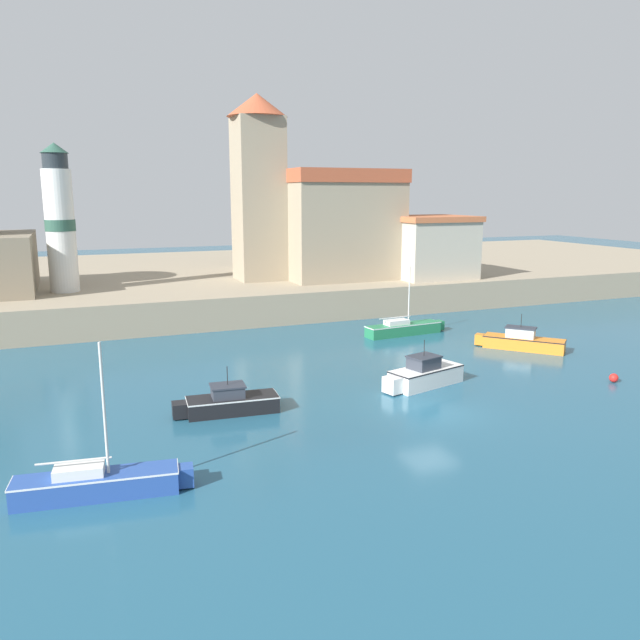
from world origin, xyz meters
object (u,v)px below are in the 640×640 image
sailboat_blue_2 (99,482)px  motorboat_black_4 (229,402)px  church (313,217)px  lighthouse (60,221)px  sailboat_green_1 (404,328)px  motorboat_white_3 (424,374)px  harbor_shed_near_wharf (430,247)px  mooring_buoy (614,378)px  motorboat_orange_0 (521,341)px

sailboat_blue_2 → motorboat_black_4: bearing=46.4°
church → lighthouse: size_ratio=1.41×
sailboat_green_1 → motorboat_white_3: (-5.31, -11.46, 0.14)m
lighthouse → sailboat_green_1: bearing=-31.9°
motorboat_white_3 → harbor_shed_near_wharf: (14.11, 22.33, 4.80)m
sailboat_green_1 → church: church is taller
sailboat_blue_2 → church: bearing=58.3°
church → sailboat_green_1: bearing=-88.9°
church → lighthouse: 23.07m
motorboat_black_4 → harbor_shed_near_wharf: harbor_shed_near_wharf is taller
motorboat_white_3 → harbor_shed_near_wharf: size_ratio=0.71×
motorboat_white_3 → harbor_shed_near_wharf: harbor_shed_near_wharf is taller
mooring_buoy → motorboat_white_3: bearing=161.4°
sailboat_green_1 → motorboat_orange_0: bearing=-53.6°
motorboat_orange_0 → motorboat_black_4: bearing=-167.4°
motorboat_black_4 → mooring_buoy: 21.33m
motorboat_orange_0 → lighthouse: size_ratio=0.44×
motorboat_white_3 → lighthouse: lighthouse is taller
sailboat_green_1 → harbor_shed_near_wharf: (8.81, 10.87, 4.94)m
sailboat_green_1 → motorboat_black_4: sailboat_green_1 is taller
motorboat_white_3 → church: church is taller
sailboat_blue_2 → mooring_buoy: size_ratio=12.32×
motorboat_orange_0 → sailboat_blue_2: size_ratio=0.83×
mooring_buoy → harbor_shed_near_wharf: 26.56m
motorboat_black_4 → harbor_shed_near_wharf: (25.02, 22.55, 4.91)m
motorboat_orange_0 → lighthouse: bearing=142.9°
motorboat_orange_0 → motorboat_white_3: (-10.40, -4.56, 0.07)m
harbor_shed_near_wharf → sailboat_green_1: bearing=-129.0°
motorboat_white_3 → motorboat_orange_0: bearing=23.7°
motorboat_black_4 → lighthouse: lighthouse is taller
lighthouse → harbor_shed_near_wharf: lighthouse is taller
sailboat_green_1 → harbor_shed_near_wharf: harbor_shed_near_wharf is taller
sailboat_blue_2 → harbor_shed_near_wharf: harbor_shed_near_wharf is taller
church → harbor_shed_near_wharf: church is taller
motorboat_white_3 → harbor_shed_near_wharf: bearing=57.7°
motorboat_white_3 → motorboat_black_4: (-10.90, -0.21, -0.11)m
motorboat_white_3 → harbor_shed_near_wharf: 26.85m
mooring_buoy → lighthouse: lighthouse is taller
motorboat_orange_0 → motorboat_black_4: motorboat_orange_0 is taller
motorboat_white_3 → church: size_ratio=0.32×
sailboat_green_1 → motorboat_white_3: sailboat_green_1 is taller
sailboat_green_1 → mooring_buoy: sailboat_green_1 is taller
motorboat_black_4 → church: church is taller
mooring_buoy → harbor_shed_near_wharf: harbor_shed_near_wharf is taller
motorboat_white_3 → sailboat_blue_2: bearing=-158.5°
motorboat_white_3 → motorboat_black_4: bearing=-178.9°
church → harbor_shed_near_wharf: bearing=-36.2°
motorboat_white_3 → church: 30.38m
sailboat_blue_2 → motorboat_white_3: bearing=21.5°
motorboat_orange_0 → church: (-5.43, 24.46, 7.55)m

